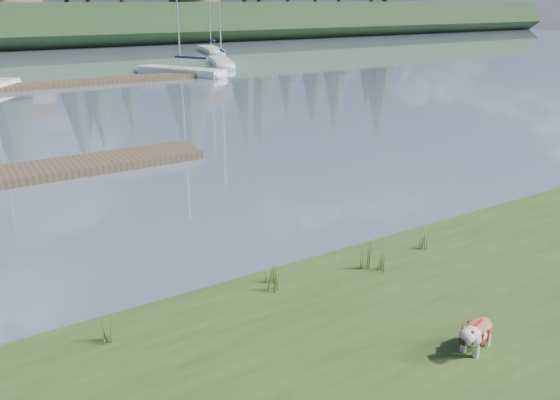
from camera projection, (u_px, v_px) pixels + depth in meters
ground at (11, 90)px, 35.98m from camera, size 200.00×200.00×0.00m
bulldog at (477, 331)px, 8.58m from camera, size 0.91×0.50×0.53m
dock_far at (43, 85)px, 36.91m from camera, size 26.00×2.20×0.30m
sailboat_bg_3 at (173, 70)px, 43.31m from camera, size 5.71×8.31×12.57m
sailboat_bg_4 at (220, 61)px, 49.77m from camera, size 4.07×8.00×11.69m
sailboat_bg_5 at (210, 49)px, 61.91m from camera, size 3.68×8.62×12.05m
weed_0 at (276, 280)px, 10.33m from camera, size 0.17×0.14×0.60m
weed_1 at (271, 275)px, 10.68m from camera, size 0.17×0.14×0.42m
weed_2 at (365, 257)px, 11.20m from camera, size 0.17×0.14×0.64m
weed_3 at (107, 330)px, 8.79m from camera, size 0.17×0.14×0.54m
weed_4 at (383, 261)px, 11.17m from camera, size 0.17×0.14×0.48m
weed_5 at (422, 240)px, 12.14m from camera, size 0.17×0.14×0.50m
mud_lip at (217, 299)px, 10.68m from camera, size 60.00×0.50×0.14m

